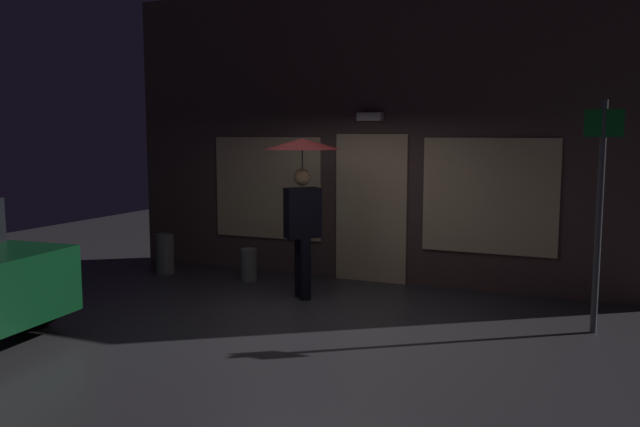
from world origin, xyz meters
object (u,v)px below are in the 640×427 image
Objects in this scene: person_with_umbrella at (302,182)px; sidewalk_bollard_2 at (165,254)px; street_sign_post at (600,203)px; sidewalk_bollard at (249,265)px.

person_with_umbrella is 3.40× the size of sidewalk_bollard_2.
street_sign_post reaches higher than person_with_umbrella.
sidewalk_bollard_2 is (-2.66, 0.55, -1.26)m from person_with_umbrella.
street_sign_post is 5.01m from sidewalk_bollard.
person_with_umbrella is 3.64m from street_sign_post.
person_with_umbrella is at bearing -11.75° from sidewalk_bollard_2.
sidewalk_bollard_2 is at bearing -177.94° from sidewalk_bollard.
street_sign_post is (3.63, -0.12, -0.12)m from person_with_umbrella.
person_with_umbrella reaches higher than sidewalk_bollard.
sidewalk_bollard is at bearing 2.06° from sidewalk_bollard_2.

